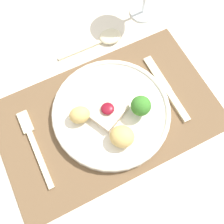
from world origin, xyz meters
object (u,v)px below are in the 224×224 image
Objects in this scene: dinner_plate at (112,114)px; fork at (34,142)px; knife at (169,92)px; spoon at (106,38)px.

fork is (-0.18, 0.02, -0.01)m from dinner_plate.
knife is (0.15, -0.01, -0.01)m from dinner_plate.
dinner_plate reaches higher than spoon.
dinner_plate reaches higher than knife.
fork is at bearing -147.89° from spoon.
dinner_plate is at bearing 178.23° from knife.
dinner_plate is at bearing -9.28° from fork.
fork is 0.33m from knife.
dinner_plate is 0.19m from fork.
spoon is (0.08, 0.20, -0.01)m from dinner_plate.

